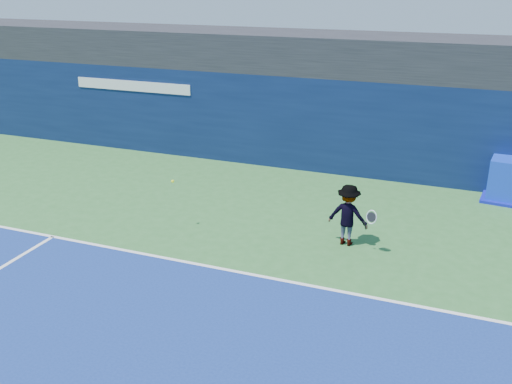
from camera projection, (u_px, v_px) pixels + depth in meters
ground at (175, 355)px, 9.57m from camera, size 80.00×80.00×0.00m
baseline at (243, 273)px, 12.18m from camera, size 24.00×0.10×0.01m
stadium_band at (342, 53)px, 18.30m from camera, size 36.00×3.00×1.20m
back_wall_assembly at (331, 124)px, 18.18m from camera, size 36.00×1.03×3.00m
equipment_cart at (508, 181)px, 15.98m from camera, size 1.40×1.40×1.21m
tennis_player at (348, 215)px, 13.26m from camera, size 1.23×0.69×1.48m
tennis_ball at (173, 181)px, 13.96m from camera, size 0.08×0.08×0.08m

